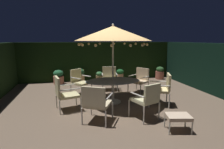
% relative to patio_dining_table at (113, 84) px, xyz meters
% --- Properties ---
extents(ground_plane, '(8.17, 7.80, 0.02)m').
position_rel_patio_dining_table_xyz_m(ground_plane, '(0.01, -0.25, -0.63)').
color(ground_plane, brown).
extents(hedge_backdrop_rear, '(8.17, 0.30, 1.92)m').
position_rel_patio_dining_table_xyz_m(hedge_backdrop_rear, '(0.01, 3.49, 0.34)').
color(hedge_backdrop_rear, black).
rests_on(hedge_backdrop_rear, ground_plane).
extents(hedge_backdrop_right, '(0.30, 7.80, 1.92)m').
position_rel_patio_dining_table_xyz_m(hedge_backdrop_right, '(3.94, -0.25, 0.34)').
color(hedge_backdrop_right, black).
rests_on(hedge_backdrop_right, ground_plane).
extents(patio_dining_table, '(1.79, 1.19, 0.74)m').
position_rel_patio_dining_table_xyz_m(patio_dining_table, '(0.00, 0.00, 0.00)').
color(patio_dining_table, beige).
rests_on(patio_dining_table, ground_plane).
extents(patio_umbrella, '(2.38, 2.38, 2.53)m').
position_rel_patio_dining_table_xyz_m(patio_umbrella, '(-0.00, 0.00, 1.61)').
color(patio_umbrella, silver).
rests_on(patio_umbrella, ground_plane).
extents(patio_chair_north, '(0.80, 0.81, 0.94)m').
position_rel_patio_dining_table_xyz_m(patio_chair_north, '(-1.04, 1.17, -0.09)').
color(patio_chair_north, silver).
rests_on(patio_chair_north, ground_plane).
extents(patio_chair_northeast, '(0.75, 0.71, 1.01)m').
position_rel_patio_dining_table_xyz_m(patio_chair_northeast, '(-1.54, -0.37, -0.07)').
color(patio_chair_northeast, beige).
rests_on(patio_chair_northeast, ground_plane).
extents(patio_chair_east, '(0.85, 0.85, 0.97)m').
position_rel_patio_dining_table_xyz_m(patio_chair_east, '(-0.74, -1.39, -0.07)').
color(patio_chair_east, beige).
rests_on(patio_chair_east, ground_plane).
extents(patio_chair_southeast, '(0.74, 0.77, 0.97)m').
position_rel_patio_dining_table_xyz_m(patio_chair_southeast, '(0.56, -1.46, -0.05)').
color(patio_chair_southeast, beige).
rests_on(patio_chair_southeast, ground_plane).
extents(patio_chair_south, '(0.80, 0.79, 1.01)m').
position_rel_patio_dining_table_xyz_m(patio_chair_south, '(1.45, -0.60, -0.04)').
color(patio_chair_south, beige).
rests_on(patio_chair_south, ground_plane).
extents(patio_chair_southwest, '(0.82, 0.83, 0.95)m').
position_rel_patio_dining_table_xyz_m(patio_chair_southwest, '(1.29, 0.89, -0.08)').
color(patio_chair_southwest, beige).
rests_on(patio_chair_southwest, ground_plane).
extents(patio_chair_west, '(0.69, 0.66, 0.93)m').
position_rel_patio_dining_table_xyz_m(patio_chair_west, '(0.21, 1.55, -0.08)').
color(patio_chair_west, silver).
rests_on(patio_chair_west, ground_plane).
extents(ottoman_footrest, '(0.60, 0.48, 0.38)m').
position_rel_patio_dining_table_xyz_m(ottoman_footrest, '(1.01, -2.19, -0.29)').
color(ottoman_footrest, beige).
rests_on(ottoman_footrest, ground_plane).
extents(potted_plant_right_near, '(0.48, 0.48, 0.70)m').
position_rel_patio_dining_table_xyz_m(potted_plant_right_near, '(-0.96, 3.00, -0.27)').
color(potted_plant_right_near, tan).
rests_on(potted_plant_right_near, ground_plane).
extents(potted_plant_back_right, '(0.37, 0.37, 0.62)m').
position_rel_patio_dining_table_xyz_m(potted_plant_back_right, '(1.01, 2.84, -0.29)').
color(potted_plant_back_right, tan).
rests_on(potted_plant_back_right, ground_plane).
extents(potted_plant_back_left, '(0.44, 0.44, 0.65)m').
position_rel_patio_dining_table_xyz_m(potted_plant_back_left, '(3.20, 2.93, -0.30)').
color(potted_plant_back_left, '#AA5E4B').
rests_on(potted_plant_back_left, ground_plane).
extents(potted_plant_back_center, '(0.47, 0.47, 0.66)m').
position_rel_patio_dining_table_xyz_m(potted_plant_back_center, '(-1.92, 2.98, -0.29)').
color(potted_plant_back_center, '#AA6651').
rests_on(potted_plant_back_center, ground_plane).
extents(potted_plant_left_near, '(0.33, 0.33, 0.53)m').
position_rel_patio_dining_table_xyz_m(potted_plant_left_near, '(-0.02, 2.84, -0.36)').
color(potted_plant_left_near, olive).
rests_on(potted_plant_left_near, ground_plane).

